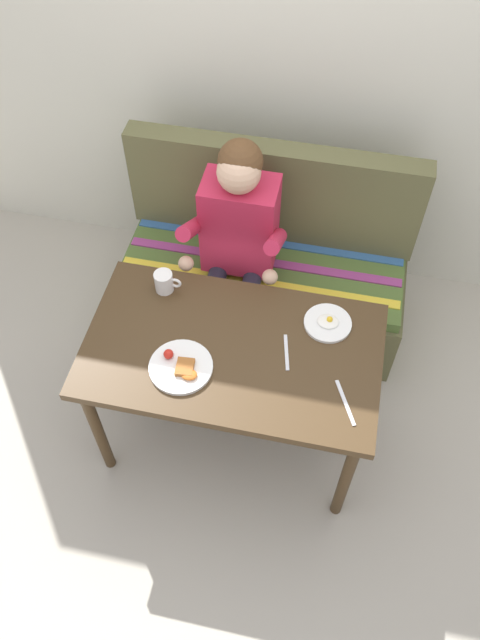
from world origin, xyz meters
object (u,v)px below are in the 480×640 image
fork (286,352)px  table (232,359)px  person (237,238)px  plate_eggs (328,323)px  knife (345,403)px  coffee_mug (164,282)px  plate_breakfast (181,367)px  couch (264,273)px

fork → table: bearing=173.3°
person → plate_eggs: size_ratio=6.13×
knife → coffee_mug: bearing=128.6°
plate_breakfast → knife: plate_breakfast is taller
knife → table: bearing=136.0°
couch → coffee_mug: size_ratio=12.20×
plate_eggs → knife: 0.37m
plate_breakfast → fork: (0.39, 0.16, -0.01)m
couch → fork: size_ratio=8.47×
plate_breakfast → plate_eggs: 0.63m
plate_eggs → coffee_mug: bearing=176.6°
coffee_mug → couch: bearing=56.5°
couch → plate_breakfast: size_ratio=5.69×
person → coffee_mug: person is taller
couch → knife: bearing=-62.9°
plate_eggs → coffee_mug: (-0.71, 0.04, 0.04)m
plate_breakfast → plate_eggs: (0.54, 0.33, -0.00)m
person → knife: 0.95m
table → fork: size_ratio=7.06×
couch → person: size_ratio=1.19×
fork → knife: size_ratio=0.85×
table → couch: bearing=90.0°
coffee_mug → fork: 0.61m
plate_breakfast → couch: bearing=79.0°
table → fork: (0.22, 0.02, 0.08)m
couch → plate_breakfast: bearing=-101.0°
table → knife: bearing=-18.4°
person → coffee_mug: 0.43m
couch → plate_breakfast: (-0.18, -0.90, 0.41)m
person → plate_breakfast: bearing=-95.2°
plate_breakfast → fork: bearing=22.1°
table → plate_eggs: plate_eggs is taller
couch → plate_eggs: 0.79m
couch → plate_eggs: couch is taller
couch → plate_breakfast: couch is taller
coffee_mug → plate_breakfast: bearing=-65.3°
coffee_mug → person: bearing=55.8°
person → plate_breakfast: person is taller
plate_eggs → fork: 0.23m
couch → plate_eggs: size_ratio=7.28×
couch → fork: couch is taller
plate_breakfast → coffee_mug: 0.42m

